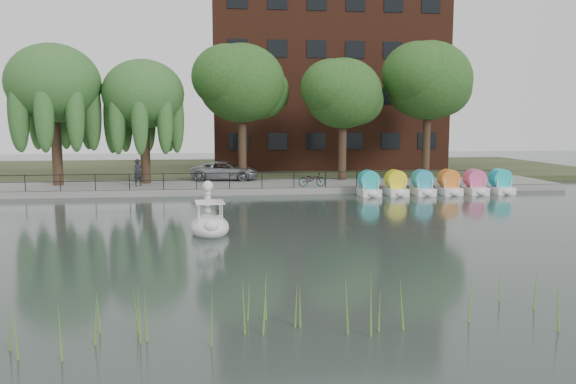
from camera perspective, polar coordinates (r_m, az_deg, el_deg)
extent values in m
plane|color=#38443D|center=(21.86, -0.03, -4.71)|extent=(120.00, 120.00, 0.00)
cube|color=gray|center=(37.57, -2.97, 0.60)|extent=(40.00, 6.00, 0.40)
cube|color=gray|center=(34.65, -2.63, 0.05)|extent=(40.00, 0.25, 0.40)
cube|color=#47512D|center=(51.48, -4.06, 2.36)|extent=(60.00, 22.00, 0.36)
cylinder|color=black|center=(34.72, -2.67, 1.97)|extent=(32.00, 0.04, 0.04)
cylinder|color=black|center=(34.76, -2.67, 1.31)|extent=(32.00, 0.04, 0.04)
cylinder|color=black|center=(34.76, -2.67, 1.23)|extent=(0.05, 0.05, 1.00)
cube|color=#4C1E16|center=(52.34, 3.71, 12.50)|extent=(20.00, 10.00, 18.00)
cylinder|color=#473323|center=(39.19, -22.41, 3.72)|extent=(0.60, 0.60, 4.20)
ellipsoid|color=#417937|center=(39.22, -22.73, 10.16)|extent=(5.88, 5.88, 5.00)
cylinder|color=#473323|center=(38.61, -14.30, 3.70)|extent=(0.60, 0.60, 3.80)
ellipsoid|color=#417937|center=(38.59, -14.48, 9.62)|extent=(5.32, 5.32, 4.52)
cylinder|color=#473323|center=(39.31, -4.66, 4.46)|extent=(0.60, 0.60, 4.50)
ellipsoid|color=#3B6928|center=(39.35, -4.73, 10.95)|extent=(6.00, 6.00, 5.10)
cylinder|color=#473323|center=(39.72, 5.54, 4.16)|extent=(0.60, 0.60, 4.05)
ellipsoid|color=#3B6928|center=(39.71, 5.61, 9.94)|extent=(5.40, 5.40, 4.59)
cylinder|color=#473323|center=(42.53, 13.86, 4.64)|extent=(0.60, 0.60, 4.72)
ellipsoid|color=#3B6928|center=(42.59, 14.05, 10.93)|extent=(6.30, 6.30, 5.36)
imported|color=gray|center=(39.63, -6.41, 2.30)|extent=(3.19, 5.72, 1.51)
imported|color=gray|center=(35.62, 2.45, 1.38)|extent=(0.63, 1.73, 1.00)
imported|color=black|center=(36.97, -14.97, 2.11)|extent=(0.86, 0.79, 1.98)
ellipsoid|color=white|center=(22.89, -7.93, -3.54)|extent=(1.74, 2.56, 0.54)
cube|color=white|center=(22.76, -7.93, -2.92)|extent=(1.08, 1.16, 0.27)
cube|color=white|center=(22.68, -7.97, -1.03)|extent=(1.23, 1.31, 0.05)
ellipsoid|color=white|center=(21.83, -7.76, -3.46)|extent=(0.60, 0.49, 0.51)
sphere|color=white|center=(23.46, -8.14, 0.62)|extent=(0.43, 0.43, 0.43)
cone|color=black|center=(23.75, -8.18, 0.63)|extent=(0.20, 0.25, 0.18)
cylinder|color=yellow|center=(23.62, -8.16, 0.62)|extent=(0.24, 0.11, 0.23)
cube|color=white|center=(34.62, 8.23, 0.01)|extent=(1.15, 1.70, 0.44)
cylinder|color=#1EAFAF|center=(34.63, 8.21, 1.22)|extent=(0.90, 1.20, 0.90)
cube|color=white|center=(35.10, 10.91, 0.05)|extent=(1.15, 1.70, 0.44)
cylinder|color=yellow|center=(35.11, 10.89, 1.25)|extent=(0.90, 1.20, 0.90)
cube|color=white|center=(35.65, 13.52, 0.09)|extent=(1.15, 1.70, 0.44)
cylinder|color=#2BA0BC|center=(35.67, 13.49, 1.27)|extent=(0.90, 1.20, 0.90)
cube|color=white|center=(36.28, 16.03, 0.13)|extent=(1.15, 1.70, 0.44)
cylinder|color=orange|center=(36.30, 16.01, 1.29)|extent=(0.90, 1.20, 0.90)
cube|color=white|center=(36.98, 18.46, 0.17)|extent=(1.15, 1.70, 0.44)
cylinder|color=#E6518E|center=(36.99, 18.44, 1.31)|extent=(0.90, 1.20, 0.90)
cube|color=white|center=(37.74, 20.79, 0.20)|extent=(1.15, 1.70, 0.44)
cylinder|color=#18BFC5|center=(37.75, 20.77, 1.32)|extent=(0.90, 1.20, 0.90)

